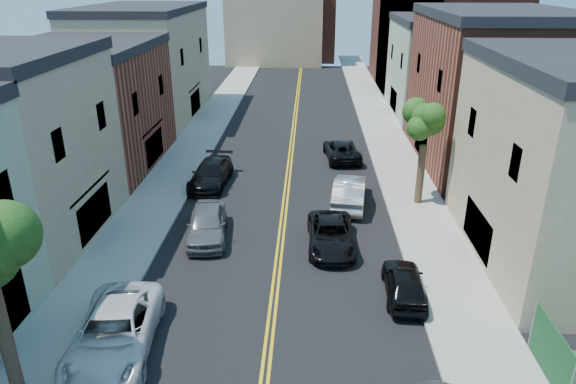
# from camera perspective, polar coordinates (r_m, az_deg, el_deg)

# --- Properties ---
(sidewalk_left) EXTENTS (3.20, 100.00, 0.15)m
(sidewalk_left) POSITION_cam_1_polar(r_m,az_deg,el_deg) (41.78, -10.57, 4.76)
(sidewalk_left) COLOR gray
(sidewalk_left) RESTS_ON ground
(sidewalk_right) EXTENTS (3.20, 100.00, 0.15)m
(sidewalk_right) POSITION_cam_1_polar(r_m,az_deg,el_deg) (41.25, 11.43, 4.46)
(sidewalk_right) COLOR gray
(sidewalk_right) RESTS_ON ground
(curb_left) EXTENTS (0.30, 100.00, 0.15)m
(curb_left) POSITION_cam_1_polar(r_m,az_deg,el_deg) (41.43, -8.20, 4.76)
(curb_left) COLOR gray
(curb_left) RESTS_ON ground
(curb_right) EXTENTS (0.30, 100.00, 0.15)m
(curb_right) POSITION_cam_1_polar(r_m,az_deg,el_deg) (41.01, 9.01, 4.53)
(curb_right) COLOR gray
(curb_right) RESTS_ON ground
(bldg_left_brick) EXTENTS (9.00, 12.00, 8.00)m
(bldg_left_brick) POSITION_cam_1_polar(r_m,az_deg,el_deg) (38.96, -21.13, 8.32)
(bldg_left_brick) COLOR brown
(bldg_left_brick) RESTS_ON ground
(bldg_left_tan_far) EXTENTS (9.00, 16.00, 9.50)m
(bldg_left_tan_far) POSITION_cam_1_polar(r_m,az_deg,el_deg) (51.71, -15.33, 13.13)
(bldg_left_tan_far) COLOR #998466
(bldg_left_tan_far) RESTS_ON ground
(bldg_right_brick) EXTENTS (9.00, 14.00, 10.00)m
(bldg_right_brick) POSITION_cam_1_polar(r_m,az_deg,el_deg) (39.59, 21.29, 10.00)
(bldg_right_brick) COLOR brown
(bldg_right_brick) RESTS_ON ground
(bldg_right_palegrn) EXTENTS (9.00, 12.00, 8.50)m
(bldg_right_palegrn) POSITION_cam_1_polar(r_m,az_deg,el_deg) (52.95, 16.59, 12.66)
(bldg_right_palegrn) COLOR gray
(bldg_right_palegrn) RESTS_ON ground
(church) EXTENTS (16.20, 14.20, 22.60)m
(church) POSITION_cam_1_polar(r_m,az_deg,el_deg) (67.69, 15.91, 17.32)
(church) COLOR #4C2319
(church) RESTS_ON ground
(backdrop_left) EXTENTS (14.00, 8.00, 12.00)m
(backdrop_left) POSITION_cam_1_polar(r_m,az_deg,el_deg) (81.18, -1.46, 18.02)
(backdrop_left) COLOR #998466
(backdrop_left) RESTS_ON ground
(backdrop_center) EXTENTS (10.00, 8.00, 10.00)m
(backdrop_center) POSITION_cam_1_polar(r_m,az_deg,el_deg) (85.08, 1.55, 17.57)
(backdrop_center) COLOR brown
(backdrop_center) RESTS_ON ground
(tree_right_far) EXTENTS (4.40, 4.40, 8.03)m
(tree_right_far) POSITION_cam_1_polar(r_m,az_deg,el_deg) (30.27, 15.00, 8.70)
(tree_right_far) COLOR #372C1B
(tree_right_far) RESTS_ON sidewalk_right
(white_pickup) EXTENTS (3.26, 6.16, 1.65)m
(white_pickup) POSITION_cam_1_polar(r_m,az_deg,el_deg) (20.37, -18.44, -14.35)
(white_pickup) COLOR silver
(white_pickup) RESTS_ON ground
(grey_car_left) EXTENTS (2.49, 5.03, 1.65)m
(grey_car_left) POSITION_cam_1_polar(r_m,az_deg,el_deg) (27.22, -8.82, -3.44)
(grey_car_left) COLOR #56585D
(grey_car_left) RESTS_ON ground
(black_car_left) EXTENTS (2.51, 5.48, 1.55)m
(black_car_left) POSITION_cam_1_polar(r_m,az_deg,el_deg) (34.08, -8.40, 2.00)
(black_car_left) COLOR black
(black_car_left) RESTS_ON ground
(black_car_right) EXTENTS (1.77, 4.12, 1.39)m
(black_car_right) POSITION_cam_1_polar(r_m,az_deg,el_deg) (22.83, 12.62, -9.66)
(black_car_right) COLOR black
(black_car_right) RESTS_ON ground
(silver_car_right) EXTENTS (2.42, 5.36, 1.71)m
(silver_car_right) POSITION_cam_1_polar(r_m,az_deg,el_deg) (30.95, 6.72, 0.05)
(silver_car_right) COLOR #9A9EA2
(silver_car_right) RESTS_ON ground
(dark_car_right_far) EXTENTS (2.85, 5.25, 1.40)m
(dark_car_right_far) POSITION_cam_1_polar(r_m,az_deg,el_deg) (38.76, 5.90, 4.58)
(dark_car_right_far) COLOR black
(dark_car_right_far) RESTS_ON ground
(black_suv_lane) EXTENTS (2.42, 5.02, 1.38)m
(black_suv_lane) POSITION_cam_1_polar(r_m,az_deg,el_deg) (26.18, 4.73, -4.68)
(black_suv_lane) COLOR black
(black_suv_lane) RESTS_ON ground
(pedestrian_left) EXTENTS (0.43, 0.61, 1.61)m
(pedestrian_left) POSITION_cam_1_polar(r_m,az_deg,el_deg) (21.26, -28.58, -14.06)
(pedestrian_left) COLOR #292830
(pedestrian_left) RESTS_ON sidewalk_left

